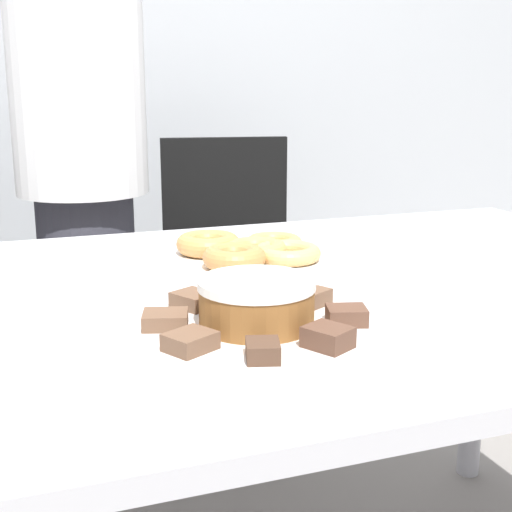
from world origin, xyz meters
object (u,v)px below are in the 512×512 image
at_px(plate_donuts, 256,262).
at_px(frosted_cake, 257,302).
at_px(office_chair_right, 232,295).
at_px(plate_cake, 257,329).
at_px(person_standing, 83,172).

xyz_separation_m(plate_donuts, frosted_cake, (-0.12, -0.34, 0.04)).
bearing_deg(office_chair_right, frosted_cake, -96.09).
height_order(plate_cake, frosted_cake, frosted_cake).
distance_m(person_standing, office_chair_right, 0.60).
xyz_separation_m(office_chair_right, frosted_cake, (-0.34, -1.15, 0.35)).
bearing_deg(plate_cake, office_chair_right, 73.72).
relative_size(office_chair_right, plate_donuts, 2.67).
distance_m(plate_cake, plate_donuts, 0.37).
height_order(plate_cake, plate_donuts, same).
xyz_separation_m(plate_cake, plate_donuts, (0.12, 0.34, 0.00)).
distance_m(plate_donuts, frosted_cake, 0.37).
bearing_deg(person_standing, frosted_cake, -84.85).
bearing_deg(office_chair_right, person_standing, -160.18).
bearing_deg(plate_donuts, frosted_cake, -109.64).
bearing_deg(plate_cake, frosted_cake, -97.13).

